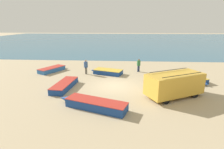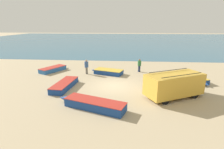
# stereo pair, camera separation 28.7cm
# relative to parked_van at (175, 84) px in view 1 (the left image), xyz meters

# --- Properties ---
(ground_plane) EXTENTS (200.00, 200.00, 0.00)m
(ground_plane) POSITION_rel_parked_van_xyz_m (-5.08, 2.17, -1.11)
(ground_plane) COLOR tan
(sea_water) EXTENTS (120.00, 80.00, 0.01)m
(sea_water) POSITION_rel_parked_van_xyz_m (-5.08, 54.17, -1.11)
(sea_water) COLOR #33607A
(sea_water) RESTS_ON ground_plane
(parked_van) EXTENTS (5.17, 3.90, 2.13)m
(parked_van) POSITION_rel_parked_van_xyz_m (0.00, 0.00, 0.00)
(parked_van) COLOR gold
(parked_van) RESTS_ON ground_plane
(fishing_rowboat_0) EXTENTS (2.77, 4.07, 0.55)m
(fishing_rowboat_0) POSITION_rel_parked_van_xyz_m (-13.24, 7.23, -0.84)
(fishing_rowboat_0) COLOR #2D66AD
(fishing_rowboat_0) RESTS_ON ground_plane
(fishing_rowboat_1) EXTENTS (1.62, 4.86, 0.57)m
(fishing_rowboat_1) POSITION_rel_parked_van_xyz_m (-9.73, 1.53, -0.83)
(fishing_rowboat_1) COLOR navy
(fishing_rowboat_1) RESTS_ON ground_plane
(fishing_rowboat_2) EXTENTS (4.16, 2.47, 0.55)m
(fishing_rowboat_2) POSITION_rel_parked_van_xyz_m (-6.16, 6.48, -0.84)
(fishing_rowboat_2) COLOR navy
(fishing_rowboat_2) RESTS_ON ground_plane
(fishing_rowboat_3) EXTENTS (2.44, 3.96, 0.52)m
(fishing_rowboat_3) POSITION_rel_parked_van_xyz_m (3.23, 4.52, -0.85)
(fishing_rowboat_3) COLOR navy
(fishing_rowboat_3) RESTS_ON ground_plane
(fishing_rowboat_4) EXTENTS (5.46, 2.69, 0.64)m
(fishing_rowboat_4) POSITION_rel_parked_van_xyz_m (-6.34, -2.49, -0.79)
(fishing_rowboat_4) COLOR navy
(fishing_rowboat_4) RESTS_ON ground_plane
(fisherman_0) EXTENTS (0.44, 0.44, 1.66)m
(fisherman_0) POSITION_rel_parked_van_xyz_m (-2.30, 7.74, -0.12)
(fisherman_0) COLOR navy
(fisherman_0) RESTS_ON ground_plane
(fisherman_1) EXTENTS (0.46, 0.46, 1.75)m
(fisherman_1) POSITION_rel_parked_van_xyz_m (-8.69, 6.21, -0.06)
(fisherman_1) COLOR #5B564C
(fisherman_1) RESTS_ON ground_plane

